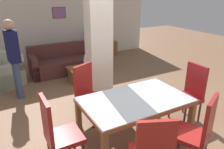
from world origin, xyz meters
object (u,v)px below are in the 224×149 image
(sofa, at_px, (66,62))
(bottle, at_px, (85,62))
(coffee_table, at_px, (81,74))
(standing_person, at_px, (13,54))
(armchair, at_px, (3,75))
(dining_table, at_px, (135,106))
(dining_chair_head_left, at_px, (57,131))
(tv_screen, at_px, (99,35))
(tv_stand, at_px, (100,49))
(dining_chair_far_left, at_px, (88,92))
(dining_chair_near_right, at_px, (198,130))
(dining_chair_head_right, at_px, (190,91))

(sofa, bearing_deg, bottle, 105.49)
(coffee_table, xyz_separation_m, standing_person, (-1.57, -0.14, 0.81))
(coffee_table, bearing_deg, armchair, 158.77)
(dining_table, xyz_separation_m, dining_chair_head_left, (-1.25, 0.00, -0.03))
(sofa, bearing_deg, standing_person, 37.01)
(dining_chair_head_left, relative_size, tv_screen, 1.32)
(bottle, xyz_separation_m, tv_stand, (1.35, 1.88, -0.26))
(dining_chair_far_left, distance_m, coffee_table, 1.88)
(armchair, relative_size, bottle, 4.01)
(tv_stand, bearing_deg, tv_screen, 0.00)
(dining_chair_head_left, height_order, armchair, dining_chair_head_left)
(dining_chair_near_right, relative_size, dining_chair_head_right, 1.00)
(dining_chair_near_right, distance_m, bottle, 3.61)
(dining_chair_near_right, xyz_separation_m, bottle, (-0.14, 3.61, -0.05))
(coffee_table, distance_m, tv_stand, 2.44)
(dining_table, distance_m, tv_stand, 4.89)
(standing_person, bearing_deg, dining_chair_head_right, 41.50)
(dining_chair_head_right, relative_size, dining_chair_far_left, 1.00)
(dining_table, bearing_deg, coffee_table, 87.21)
(tv_stand, distance_m, standing_person, 3.77)
(dining_chair_far_left, height_order, sofa, dining_chair_far_left)
(dining_chair_head_right, relative_size, dining_chair_head_left, 1.00)
(dining_table, xyz_separation_m, tv_stand, (1.62, 4.60, -0.33))
(armchair, distance_m, coffee_table, 1.97)
(dining_chair_near_right, height_order, bottle, dining_chair_near_right)
(sofa, height_order, tv_stand, sofa)
(dining_chair_near_right, distance_m, armchair, 4.77)
(dining_chair_head_left, xyz_separation_m, tv_screen, (2.87, 4.60, 0.21))
(sofa, relative_size, tv_screen, 2.54)
(dining_chair_far_left, xyz_separation_m, bottle, (0.68, 1.82, -0.05))
(dining_chair_near_right, distance_m, dining_chair_head_left, 1.88)
(dining_chair_head_left, xyz_separation_m, dining_chair_far_left, (0.84, 0.90, 0.00))
(dining_chair_near_right, distance_m, tv_screen, 5.62)
(sofa, relative_size, armchair, 1.81)
(tv_screen, bearing_deg, coffee_table, 39.12)
(armchair, height_order, tv_stand, armchair)
(bottle, bearing_deg, dining_chair_head_right, -70.66)
(tv_screen, xyz_separation_m, standing_person, (-3.06, -2.07, 0.24))
(bottle, bearing_deg, dining_chair_far_left, -110.56)
(sofa, height_order, standing_person, standing_person)
(dining_chair_head_right, height_order, standing_person, standing_person)
(sofa, distance_m, standing_person, 1.97)
(armchair, xyz_separation_m, standing_person, (0.27, -0.85, 0.73))
(dining_chair_head_left, distance_m, sofa, 3.85)
(dining_chair_far_left, height_order, standing_person, standing_person)
(dining_chair_far_left, bearing_deg, dining_chair_head_left, 22.79)
(dining_table, height_order, dining_chair_near_right, dining_chair_near_right)
(dining_chair_near_right, xyz_separation_m, dining_chair_far_left, (-0.82, 1.79, 0.00))
(tv_screen, bearing_deg, dining_chair_near_right, 64.27)
(dining_chair_near_right, xyz_separation_m, dining_chair_head_left, (-1.65, 0.89, 0.00))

